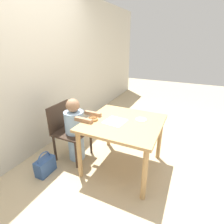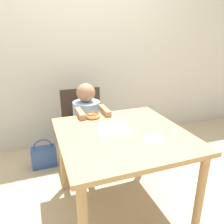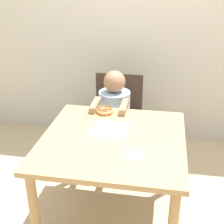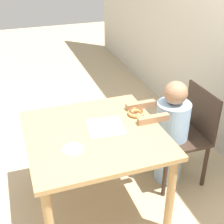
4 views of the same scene
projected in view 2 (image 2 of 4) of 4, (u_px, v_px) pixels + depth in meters
name	position (u px, v px, depth m)	size (l,w,h in m)	color
ground_plane	(121.00, 207.00, 1.88)	(12.00, 12.00, 0.00)	tan
wall_back	(79.00, 48.00, 2.70)	(8.00, 0.05, 2.50)	beige
dining_table	(122.00, 144.00, 1.67)	(0.95, 0.96, 0.71)	tan
chair	(85.00, 126.00, 2.42)	(0.45, 0.45, 0.84)	#38281E
child_figure	(87.00, 128.00, 2.30)	(0.28, 0.50, 0.95)	#99BCE0
donut	(93.00, 115.00, 1.92)	(0.13, 0.13, 0.04)	tan
napkin	(113.00, 128.00, 1.71)	(0.28, 0.28, 0.00)	white
handbag	(44.00, 156.00, 2.43)	(0.27, 0.14, 0.33)	#2D4C84
plate	(154.00, 140.00, 1.52)	(0.14, 0.14, 0.01)	white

